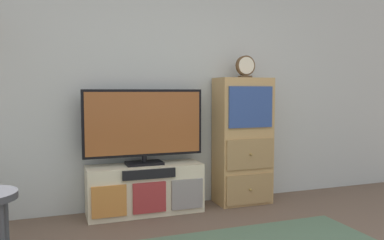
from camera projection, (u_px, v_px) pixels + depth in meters
name	position (u px, v px, depth m)	size (l,w,h in m)	color
back_wall	(166.00, 78.00, 4.09)	(6.40, 0.12, 2.70)	#B2B7B2
media_console	(145.00, 189.00, 3.82)	(1.13, 0.38, 0.48)	beige
television	(144.00, 125.00, 3.80)	(1.19, 0.22, 0.74)	black
side_cabinet	(243.00, 141.00, 4.16)	(0.58, 0.38, 1.35)	tan
desk_clock	(245.00, 67.00, 4.09)	(0.21, 0.08, 0.23)	#4C3823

